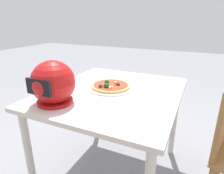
% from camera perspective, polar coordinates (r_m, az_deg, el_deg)
% --- Properties ---
extents(ground_plane, '(14.00, 14.00, 0.00)m').
position_cam_1_polar(ground_plane, '(1.83, 0.33, -23.78)').
color(ground_plane, gray).
extents(dining_table, '(0.94, 1.07, 0.76)m').
position_cam_1_polar(dining_table, '(1.45, 0.38, -4.32)').
color(dining_table, beige).
rests_on(dining_table, ground).
extents(pizza_plate, '(0.34, 0.34, 0.01)m').
position_cam_1_polar(pizza_plate, '(1.46, -0.38, -0.22)').
color(pizza_plate, white).
rests_on(pizza_plate, dining_table).
extents(pizza, '(0.29, 0.29, 0.06)m').
position_cam_1_polar(pizza, '(1.45, -0.48, 0.42)').
color(pizza, tan).
rests_on(pizza, pizza_plate).
extents(motorcycle_helmet, '(0.27, 0.27, 0.27)m').
position_cam_1_polar(motorcycle_helmet, '(1.23, -17.06, 1.05)').
color(motorcycle_helmet, '#B21414').
rests_on(motorcycle_helmet, dining_table).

